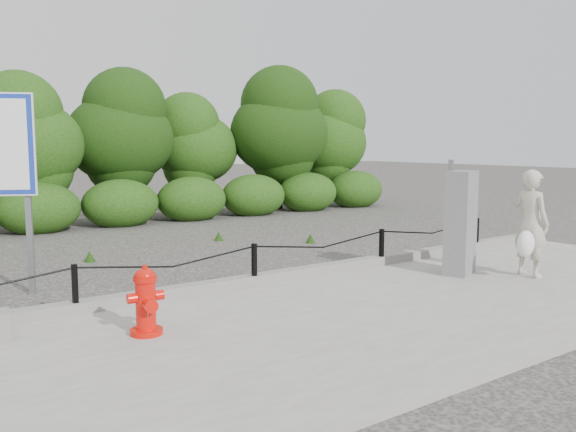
{
  "coord_description": "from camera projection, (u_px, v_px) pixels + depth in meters",
  "views": [
    {
      "loc": [
        -4.58,
        -7.12,
        2.09
      ],
      "look_at": [
        0.73,
        0.2,
        1.0
      ],
      "focal_mm": 38.0,
      "sensor_mm": 36.0,
      "label": 1
    }
  ],
  "objects": [
    {
      "name": "chain_barrier",
      "position": [
        254.0,
        259.0,
        8.59
      ],
      "size": [
        10.06,
        0.06,
        0.6
      ],
      "color": "black",
      "rests_on": "sidewalk"
    },
    {
      "name": "curb",
      "position": [
        252.0,
        280.0,
        8.66
      ],
      "size": [
        14.0,
        0.22,
        0.14
      ],
      "primitive_type": "cube",
      "color": "slate",
      "rests_on": "sidewalk"
    },
    {
      "name": "utility_cabinet",
      "position": [
        460.0,
        223.0,
        9.31
      ],
      "size": [
        0.69,
        0.55,
        1.75
      ],
      "rotation": [
        0.0,
        0.0,
        0.39
      ],
      "color": "gray",
      "rests_on": "sidewalk"
    },
    {
      "name": "sidewalk",
      "position": [
        348.0,
        321.0,
        7.03
      ],
      "size": [
        14.0,
        4.0,
        0.08
      ],
      "primitive_type": "cube",
      "color": "gray",
      "rests_on": "ground"
    },
    {
      "name": "fire_hydrant",
      "position": [
        146.0,
        302.0,
        6.38
      ],
      "size": [
        0.39,
        0.41,
        0.74
      ],
      "rotation": [
        0.0,
        0.0,
        -0.1
      ],
      "color": "red",
      "rests_on": "sidewalk"
    },
    {
      "name": "pedestrian",
      "position": [
        531.0,
        224.0,
        9.13
      ],
      "size": [
        0.72,
        0.63,
        1.62
      ],
      "rotation": [
        0.0,
        0.0,
        1.46
      ],
      "color": "#BEB7A2",
      "rests_on": "sidewalk"
    },
    {
      "name": "ground",
      "position": [
        254.0,
        291.0,
        8.64
      ],
      "size": [
        90.0,
        90.0,
        0.0
      ],
      "primitive_type": "plane",
      "color": "#2D2B28",
      "rests_on": "ground"
    },
    {
      "name": "treeline",
      "position": [
        84.0,
        133.0,
        15.81
      ],
      "size": [
        20.21,
        3.46,
        4.35
      ],
      "color": "black",
      "rests_on": "ground"
    }
  ]
}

